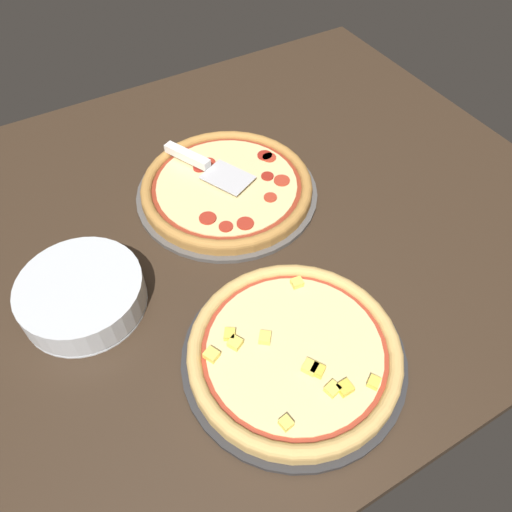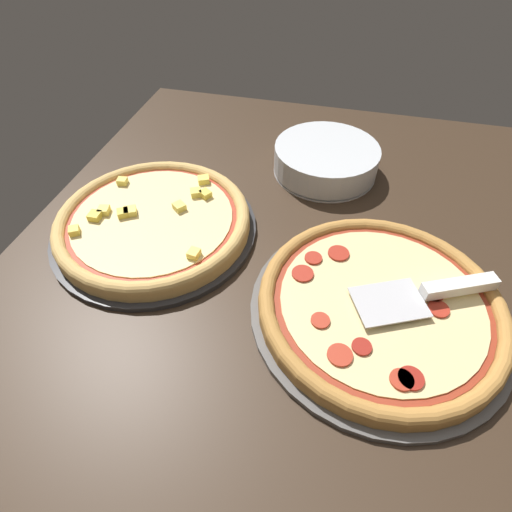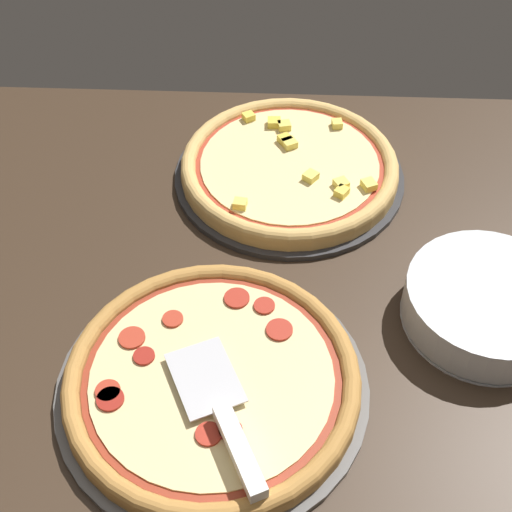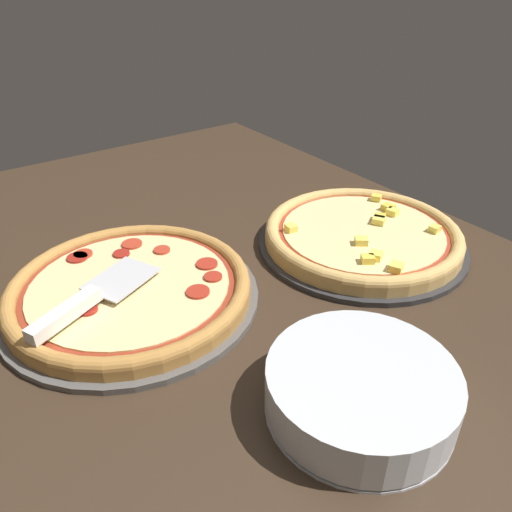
{
  "view_description": "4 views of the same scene",
  "coord_description": "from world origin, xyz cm",
  "px_view_note": "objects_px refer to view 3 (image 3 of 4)",
  "views": [
    {
      "loc": [
        36.57,
        67.51,
        77.83
      ],
      "look_at": [
        5.44,
        13.64,
        3.0
      ],
      "focal_mm": 35.0,
      "sensor_mm": 36.0,
      "label": 1
    },
    {
      "loc": [
        -40.23,
        2.25,
        52.37
      ],
      "look_at": [
        5.44,
        13.64,
        3.0
      ],
      "focal_mm": 28.0,
      "sensor_mm": 36.0,
      "label": 2
    },
    {
      "loc": [
        8.54,
        -57.66,
        79.78
      ],
      "look_at": [
        5.44,
        13.64,
        3.0
      ],
      "focal_mm": 50.0,
      "sensor_mm": 36.0,
      "label": 3
    },
    {
      "loc": [
        64.61,
        -29.07,
        47.87
      ],
      "look_at": [
        5.44,
        13.64,
        3.0
      ],
      "focal_mm": 35.0,
      "sensor_mm": 36.0,
      "label": 4
    }
  ],
  "objects_px": {
    "pizza_front": "(212,379)",
    "pizza_back": "(290,166)",
    "plate_stack": "(486,305)",
    "serving_spatula": "(230,430)"
  },
  "relations": [
    {
      "from": "serving_spatula",
      "to": "plate_stack",
      "type": "distance_m",
      "value": 0.4
    },
    {
      "from": "pizza_front",
      "to": "plate_stack",
      "type": "xyz_separation_m",
      "value": [
        0.37,
        0.13,
        0.01
      ]
    },
    {
      "from": "pizza_back",
      "to": "plate_stack",
      "type": "distance_m",
      "value": 0.4
    },
    {
      "from": "pizza_front",
      "to": "serving_spatula",
      "type": "bearing_deg",
      "value": -70.57
    },
    {
      "from": "pizza_front",
      "to": "pizza_back",
      "type": "height_order",
      "value": "pizza_back"
    },
    {
      "from": "pizza_front",
      "to": "pizza_back",
      "type": "bearing_deg",
      "value": 77.41
    },
    {
      "from": "pizza_back",
      "to": "serving_spatula",
      "type": "bearing_deg",
      "value": -97.28
    },
    {
      "from": "pizza_front",
      "to": "serving_spatula",
      "type": "xyz_separation_m",
      "value": [
        0.03,
        -0.08,
        0.02
      ]
    },
    {
      "from": "pizza_front",
      "to": "serving_spatula",
      "type": "distance_m",
      "value": 0.09
    },
    {
      "from": "pizza_front",
      "to": "plate_stack",
      "type": "height_order",
      "value": "plate_stack"
    }
  ]
}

